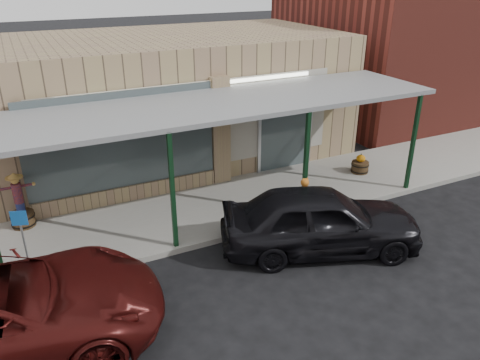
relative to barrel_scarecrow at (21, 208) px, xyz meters
name	(u,v)px	position (x,y,z in m)	size (l,w,h in m)	color
ground	(287,279)	(5.00, -4.78, -0.65)	(120.00, 120.00, 0.00)	black
sidewalk	(220,207)	(5.00, -1.18, -0.58)	(40.00, 3.20, 0.15)	gray
storefront	(165,99)	(5.00, 3.38, 1.44)	(12.00, 6.25, 4.20)	#8C6F56
awning	(219,106)	(5.00, -1.22, 2.36)	(12.00, 3.00, 3.04)	slate
block_buildings_near	(206,41)	(7.01, 4.42, 3.11)	(61.00, 8.00, 8.00)	maroon
barrel_scarecrow	(21,208)	(0.00, 0.00, 0.00)	(0.90, 0.65, 1.49)	#4B321E
barrel_pumpkin	(360,166)	(10.00, -1.08, -0.27)	(0.59, 0.59, 0.64)	#4B321E
handicap_sign	(23,235)	(0.00, -2.38, 0.51)	(0.31, 0.13, 1.58)	gray
parked_sedan	(320,220)	(6.32, -4.06, 0.14)	(5.04, 3.40, 1.59)	black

